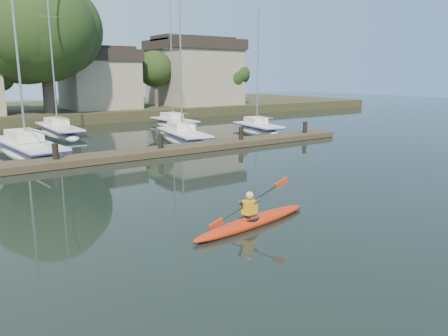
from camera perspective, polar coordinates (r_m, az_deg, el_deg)
ground at (r=13.33m, az=8.01°, el=-8.45°), size 160.00×160.00×0.00m
kayak at (r=13.83m, az=3.71°, el=-6.74°), size 4.97×1.38×1.58m
dock at (r=25.00m, az=-14.40°, el=1.50°), size 34.00×2.00×1.80m
sailboat_2 at (r=28.95m, az=-24.17°, el=1.40°), size 3.28×10.07×16.37m
sailboat_3 at (r=31.99m, az=-5.33°, el=3.38°), size 3.39×8.20×12.84m
sailboat_4 at (r=36.85m, az=4.44°, el=4.57°), size 2.89×6.77×11.14m
sailboat_6 at (r=37.84m, az=-20.72°, el=4.02°), size 2.12×9.73×15.45m
sailboat_7 at (r=41.24m, az=-6.53°, el=5.34°), size 2.11×7.49×12.01m
shore at (r=50.41m, az=-23.75°, el=9.52°), size 90.00×25.25×12.75m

